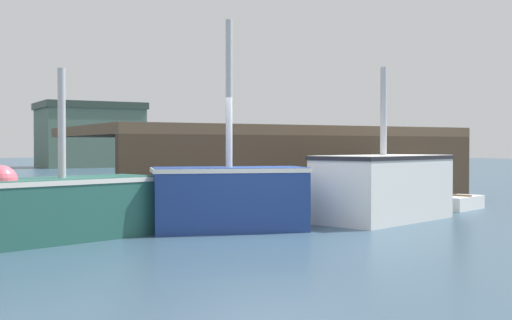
# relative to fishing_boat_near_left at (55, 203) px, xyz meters

# --- Properties ---
(ground) EXTENTS (120.00, 160.00, 0.10)m
(ground) POSITION_rel_fishing_boat_near_left_xyz_m (3.29, -1.40, -0.68)
(ground) COLOR #334C60
(pier) EXTENTS (10.01, 6.45, 2.09)m
(pier) POSITION_rel_fishing_boat_near_left_xyz_m (6.68, 4.46, 1.07)
(pier) COLOR brown
(pier) RESTS_ON ground
(fishing_boat_near_left) EXTENTS (3.63, 2.22, 2.91)m
(fishing_boat_near_left) POSITION_rel_fishing_boat_near_left_xyz_m (0.00, 0.00, 0.00)
(fishing_boat_near_left) COLOR #23564C
(fishing_boat_near_left) RESTS_ON ground
(fishing_boat_near_right) EXTENTS (3.12, 2.01, 3.95)m
(fishing_boat_near_right) POSITION_rel_fishing_boat_near_left_xyz_m (3.14, -0.25, 0.03)
(fishing_boat_near_right) COLOR navy
(fishing_boat_near_right) RESTS_ON ground
(fishing_boat_mid) EXTENTS (3.64, 2.52, 3.26)m
(fishing_boat_mid) POSITION_rel_fishing_boat_near_left_xyz_m (6.78, -0.32, 0.12)
(fishing_boat_mid) COLOR silver
(fishing_boat_mid) RESTS_ON ground
(rowboat) EXTENTS (1.62, 1.16, 0.38)m
(rowboat) POSITION_rel_fishing_boat_near_left_xyz_m (10.04, 0.68, -0.46)
(rowboat) COLOR white
(rowboat) RESTS_ON ground
(warehouse) EXTENTS (7.37, 5.58, 4.77)m
(warehouse) POSITION_rel_fishing_boat_near_left_xyz_m (10.71, 38.21, 1.78)
(warehouse) COLOR #4C6656
(warehouse) RESTS_ON ground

